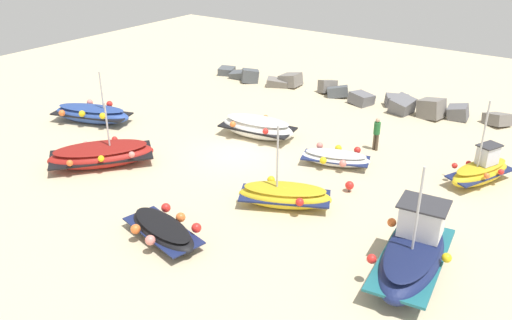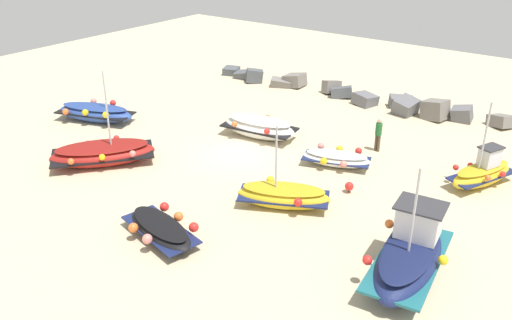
{
  "view_description": "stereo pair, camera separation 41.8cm",
  "coord_description": "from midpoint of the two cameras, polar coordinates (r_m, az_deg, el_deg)",
  "views": [
    {
      "loc": [
        14.39,
        -18.64,
        10.79
      ],
      "look_at": [
        2.29,
        -1.58,
        0.9
      ],
      "focal_mm": 37.35,
      "sensor_mm": 36.0,
      "label": 1
    },
    {
      "loc": [
        14.73,
        -18.39,
        10.79
      ],
      "look_at": [
        2.29,
        -1.58,
        0.9
      ],
      "focal_mm": 37.35,
      "sensor_mm": 36.0,
      "label": 2
    }
  ],
  "objects": [
    {
      "name": "ground_plane",
      "position": [
        25.91,
        -2.57,
        0.67
      ],
      "size": [
        54.18,
        54.18,
        0.0
      ],
      "primitive_type": "plane",
      "color": "beige"
    },
    {
      "name": "fishing_boat_6",
      "position": [
        18.03,
        15.85,
        -9.58
      ],
      "size": [
        2.49,
        4.95,
        4.02
      ],
      "rotation": [
        0.0,
        0.0,
        1.69
      ],
      "color": "navy",
      "rests_on": "ground_plane"
    },
    {
      "name": "person_walking",
      "position": [
        26.54,
        12.36,
        2.98
      ],
      "size": [
        0.32,
        0.32,
        1.68
      ],
      "rotation": [
        0.0,
        0.0,
        4.5
      ],
      "color": "brown",
      "rests_on": "ground_plane"
    },
    {
      "name": "fishing_boat_0",
      "position": [
        27.59,
        -0.28,
        3.54
      ],
      "size": [
        4.18,
        2.25,
        1.03
      ],
      "rotation": [
        0.0,
        0.0,
        3.27
      ],
      "color": "white",
      "rests_on": "ground_plane"
    },
    {
      "name": "fishing_boat_3",
      "position": [
        21.19,
        2.53,
        -3.83
      ],
      "size": [
        3.91,
        2.81,
        3.48
      ],
      "rotation": [
        0.0,
        0.0,
        0.46
      ],
      "color": "gold",
      "rests_on": "ground_plane"
    },
    {
      "name": "fishing_boat_5",
      "position": [
        31.07,
        -17.55,
        4.76
      ],
      "size": [
        4.75,
        2.88,
        2.96
      ],
      "rotation": [
        0.0,
        0.0,
        3.47
      ],
      "color": "#2D4C9E",
      "rests_on": "ground_plane"
    },
    {
      "name": "breakwater_rocks",
      "position": [
        33.72,
        9.87,
        6.97
      ],
      "size": [
        19.72,
        2.95,
        1.39
      ],
      "color": "#4C5156",
      "rests_on": "ground_plane"
    },
    {
      "name": "mooring_buoy_0",
      "position": [
        22.63,
        9.46,
        -2.71
      ],
      "size": [
        0.37,
        0.37,
        0.48
      ],
      "color": "#3F3F42",
      "rests_on": "ground_plane"
    },
    {
      "name": "fishing_boat_7",
      "position": [
        24.92,
        8.05,
        0.24
      ],
      "size": [
        3.46,
        2.34,
        0.7
      ],
      "rotation": [
        0.0,
        0.0,
        0.33
      ],
      "color": "white",
      "rests_on": "ground_plane"
    },
    {
      "name": "fishing_boat_1",
      "position": [
        25.63,
        -16.68,
        0.54
      ],
      "size": [
        4.43,
        4.87,
        3.07
      ],
      "rotation": [
        0.0,
        0.0,
        4.03
      ],
      "color": "maroon",
      "rests_on": "ground_plane"
    },
    {
      "name": "fishing_boat_4",
      "position": [
        19.54,
        -10.56,
        -7.4
      ],
      "size": [
        3.69,
        2.24,
        0.78
      ],
      "rotation": [
        0.0,
        0.0,
        6.06
      ],
      "color": "black",
      "rests_on": "ground_plane"
    },
    {
      "name": "fishing_boat_2",
      "position": [
        24.82,
        22.51,
        -1.07
      ],
      "size": [
        2.36,
        3.51,
        3.82
      ],
      "rotation": [
        0.0,
        0.0,
        1.16
      ],
      "color": "gold",
      "rests_on": "ground_plane"
    }
  ]
}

